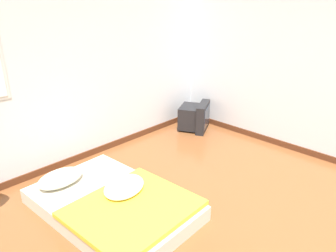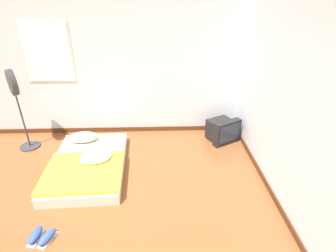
# 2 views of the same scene
# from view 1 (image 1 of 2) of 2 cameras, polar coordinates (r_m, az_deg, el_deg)

# --- Properties ---
(wall_back) EXTENTS (7.36, 0.08, 2.60)m
(wall_back) POSITION_cam_1_polar(r_m,az_deg,el_deg) (4.25, -18.76, 9.48)
(wall_back) COLOR silver
(wall_back) RESTS_ON ground_plane
(mattress_bed) EXTENTS (1.21, 1.77, 0.31)m
(mattress_bed) POSITION_cam_1_polar(r_m,az_deg,el_deg) (3.55, -9.72, -12.98)
(mattress_bed) COLOR beige
(mattress_bed) RESTS_ON ground_plane
(crt_tv) EXTENTS (0.65, 0.62, 0.46)m
(crt_tv) POSITION_cam_1_polar(r_m,az_deg,el_deg) (5.50, 4.74, 1.63)
(crt_tv) COLOR black
(crt_tv) RESTS_ON ground_plane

